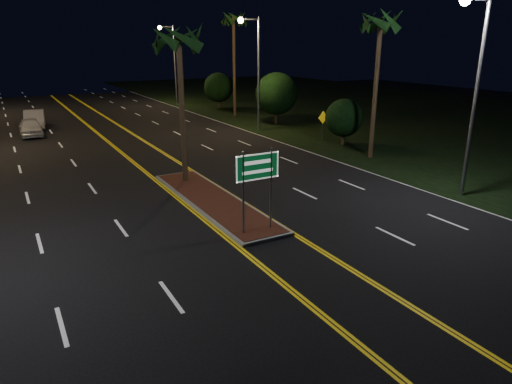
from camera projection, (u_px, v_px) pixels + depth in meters
ground at (298, 262)px, 15.46m from camera, size 120.00×120.00×0.00m
grass_right at (395, 110)px, 50.15m from camera, size 40.00×110.00×0.01m
median_island at (213, 201)px, 21.23m from camera, size 2.25×10.25×0.17m
highway_sign at (257, 174)px, 17.03m from camera, size 1.80×0.08×3.20m
streetlight_right_near at (473, 76)px, 20.31m from camera, size 1.91×0.44×9.00m
streetlight_right_mid at (254, 61)px, 36.87m from camera, size 1.91×0.44×9.00m
streetlight_right_far at (171, 56)px, 53.43m from camera, size 1.91×0.44×9.00m
palm_median at (178, 39)px, 21.89m from camera, size 2.40×2.40×8.30m
palm_right_near at (381, 23)px, 27.02m from camera, size 2.40×2.40×9.30m
palm_right_far at (234, 20)px, 43.43m from camera, size 2.40×2.40×10.30m
shrub_near at (344, 118)px, 32.75m from camera, size 2.70×2.70×3.30m
shrub_mid at (276, 94)px, 41.02m from camera, size 3.78×3.78×4.62m
shrub_far at (218, 87)px, 50.98m from camera, size 3.24×3.24×3.96m
car_near at (30, 126)px, 36.27m from camera, size 2.17×4.86×1.61m
car_far at (34, 118)px, 39.72m from camera, size 2.79×5.50×1.77m
warning_sign at (323, 122)px, 34.15m from camera, size 0.93×0.22×2.25m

